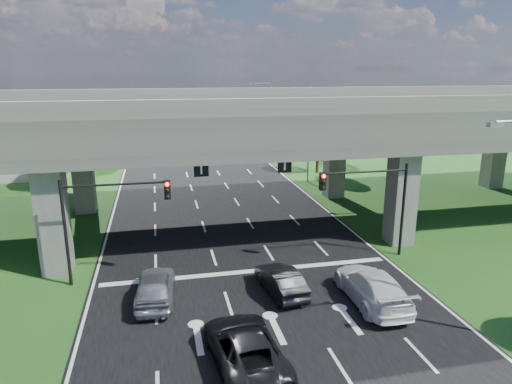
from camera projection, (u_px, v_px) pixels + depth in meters
name	position (u px, v px, depth m)	size (l,w,h in m)	color
ground	(263.00, 300.00, 23.65)	(160.00, 160.00, 0.00)	#1B4215
road	(231.00, 234.00, 33.08)	(18.00, 120.00, 0.03)	black
overpass	(225.00, 122.00, 32.89)	(80.00, 15.00, 10.00)	#34322F
signal_right	(373.00, 194.00, 27.89)	(5.76, 0.54, 6.00)	black
signal_left	(106.00, 211.00, 24.66)	(5.76, 0.54, 6.00)	black
streetlight_far	(305.00, 127.00, 46.83)	(3.38, 0.25, 10.00)	gray
streetlight_beyond	(268.00, 113.00, 61.92)	(3.38, 0.25, 10.00)	gray
tree_left_near	(61.00, 141.00, 44.03)	(4.50, 4.50, 7.80)	black
tree_left_mid	(47.00, 137.00, 51.13)	(3.91, 3.90, 6.76)	black
tree_left_far	(93.00, 120.00, 59.24)	(4.80, 4.80, 8.32)	black
tree_right_near	(319.00, 134.00, 51.57)	(4.20, 4.20, 7.28)	black
tree_right_mid	(319.00, 127.00, 59.81)	(3.91, 3.90, 6.76)	black
tree_right_far	(275.00, 117.00, 66.36)	(4.50, 4.50, 7.80)	black
car_silver	(155.00, 286.00, 23.34)	(1.93, 4.79, 1.63)	#B2B4BB
car_dark	(281.00, 280.00, 24.22)	(1.51, 4.32, 1.42)	black
car_white	(372.00, 287.00, 23.25)	(2.35, 5.79, 1.68)	white
car_trailing	(245.00, 348.00, 18.27)	(2.59, 5.62, 1.56)	black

